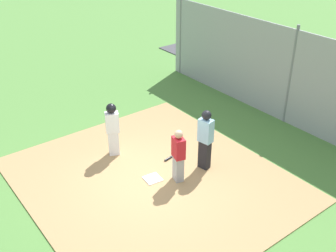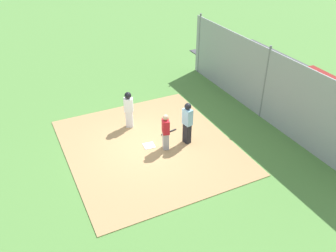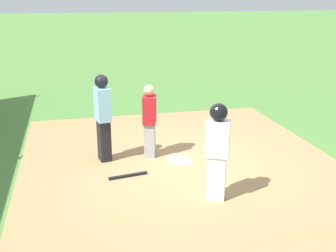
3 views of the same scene
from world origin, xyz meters
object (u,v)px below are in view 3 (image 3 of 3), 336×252
at_px(baseball_bat, 128,175).
at_px(catcher, 150,120).
at_px(umpire, 103,116).
at_px(home_plate, 180,161).
at_px(runner, 217,146).

bearing_deg(baseball_bat, catcher, -131.55).
bearing_deg(umpire, home_plate, -27.01).
xyz_separation_m(catcher, runner, (2.17, 0.71, 0.16)).
bearing_deg(catcher, runner, -56.02).
xyz_separation_m(home_plate, umpire, (-0.43, -1.49, 0.94)).
height_order(runner, baseball_bat, runner).
distance_m(home_plate, runner, 1.97).
bearing_deg(umpire, runner, -63.37).
relative_size(home_plate, runner, 0.27).
distance_m(catcher, baseball_bat, 1.38).
xyz_separation_m(catcher, umpire, (0.02, -0.96, 0.16)).
relative_size(catcher, runner, 0.93).
bearing_deg(runner, baseball_bat, 73.02).
relative_size(catcher, umpire, 0.86).
bearing_deg(catcher, home_plate, -23.54).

